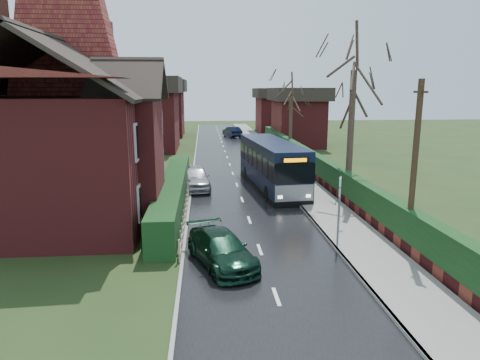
{
  "coord_description": "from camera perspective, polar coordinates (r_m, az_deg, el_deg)",
  "views": [
    {
      "loc": [
        -2.16,
        -18.12,
        6.35
      ],
      "look_at": [
        -0.36,
        3.17,
        1.8
      ],
      "focal_mm": 32.0,
      "sensor_mm": 36.0,
      "label": 1
    }
  ],
  "objects": [
    {
      "name": "ground",
      "position": [
        19.32,
        1.88,
        -7.17
      ],
      "size": [
        140.0,
        140.0,
        0.0
      ],
      "primitive_type": "plane",
      "color": "#2D3E1A",
      "rests_on": "ground"
    },
    {
      "name": "car_silver",
      "position": [
        27.76,
        -6.05,
        0.34
      ],
      "size": [
        2.19,
        4.6,
        1.52
      ],
      "primitive_type": "imported",
      "rotation": [
        0.0,
        0.0,
        0.09
      ],
      "color": "silver",
      "rests_on": "ground"
    },
    {
      "name": "road",
      "position": [
        28.9,
        -0.42,
        -0.65
      ],
      "size": [
        6.0,
        100.0,
        0.02
      ],
      "primitive_type": "cube",
      "color": "black",
      "rests_on": "ground"
    },
    {
      "name": "car_distant",
      "position": [
        58.06,
        -1.05,
        6.44
      ],
      "size": [
        2.56,
        4.54,
        1.42
      ],
      "primitive_type": "imported",
      "rotation": [
        0.0,
        0.0,
        3.4
      ],
      "color": "black",
      "rests_on": "ground"
    },
    {
      "name": "tree_house_side",
      "position": [
        29.64,
        -23.75,
        13.59
      ],
      "size": [
        4.52,
        4.52,
        10.27
      ],
      "color": "#362A1F",
      "rests_on": "ground"
    },
    {
      "name": "front_hedge",
      "position": [
        23.84,
        -8.88,
        -1.59
      ],
      "size": [
        1.2,
        16.0,
        1.6
      ],
      "primitive_type": "cube",
      "color": "black",
      "rests_on": "ground"
    },
    {
      "name": "pavement",
      "position": [
        29.51,
        7.83,
        -0.38
      ],
      "size": [
        2.5,
        100.0,
        0.14
      ],
      "primitive_type": "cube",
      "color": "slate",
      "rests_on": "ground"
    },
    {
      "name": "bus",
      "position": [
        27.91,
        4.24,
        2.0
      ],
      "size": [
        3.24,
        10.2,
        3.05
      ],
      "rotation": [
        0.0,
        0.0,
        0.1
      ],
      "color": "black",
      "rests_on": "ground"
    },
    {
      "name": "car_green",
      "position": [
        15.89,
        -2.51,
        -9.2
      ],
      "size": [
        2.93,
        4.46,
        1.2
      ],
      "primitive_type": "imported",
      "rotation": [
        0.0,
        0.0,
        0.33
      ],
      "color": "black",
      "rests_on": "ground"
    },
    {
      "name": "right_wall_hedge",
      "position": [
        29.7,
        10.8,
        1.47
      ],
      "size": [
        0.6,
        50.0,
        1.8
      ],
      "color": "maroon",
      "rests_on": "ground"
    },
    {
      "name": "tree_right_far",
      "position": [
        40.73,
        6.87,
        11.76
      ],
      "size": [
        4.31,
        4.31,
        8.34
      ],
      "color": "#35271F",
      "rests_on": "ground"
    },
    {
      "name": "telegraph_pole",
      "position": [
        17.57,
        22.2,
        1.48
      ],
      "size": [
        0.23,
        0.87,
        6.73
      ],
      "rotation": [
        0.0,
        0.0,
        0.08
      ],
      "color": "#2F1F15",
      "rests_on": "ground"
    },
    {
      "name": "brick_house",
      "position": [
        23.9,
        -20.92,
        6.5
      ],
      "size": [
        9.3,
        14.6,
        10.3
      ],
      "color": "maroon",
      "rests_on": "ground"
    },
    {
      "name": "bus_stop_sign",
      "position": [
        17.57,
        13.12,
        -2.76
      ],
      "size": [
        0.22,
        0.44,
        2.98
      ],
      "rotation": [
        0.0,
        0.0,
        -0.37
      ],
      "color": "slate",
      "rests_on": "ground"
    },
    {
      "name": "kerb_right",
      "position": [
        29.28,
        5.54,
        -0.42
      ],
      "size": [
        0.12,
        100.0,
        0.14
      ],
      "primitive_type": "cube",
      "color": "gray",
      "rests_on": "ground"
    },
    {
      "name": "kerb_left",
      "position": [
        28.83,
        -6.48,
        -0.68
      ],
      "size": [
        0.12,
        100.0,
        0.1
      ],
      "primitive_type": "cube",
      "color": "gray",
      "rests_on": "ground"
    },
    {
      "name": "picket_fence",
      "position": [
        23.88,
        -7.06,
        -2.37
      ],
      "size": [
        0.1,
        16.0,
        0.9
      ],
      "primitive_type": null,
      "color": "gray",
      "rests_on": "ground"
    },
    {
      "name": "tree_right_near",
      "position": [
        24.98,
        15.03,
        15.12
      ],
      "size": [
        4.88,
        4.88,
        10.54
      ],
      "color": "#3A2A22",
      "rests_on": "ground"
    }
  ]
}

